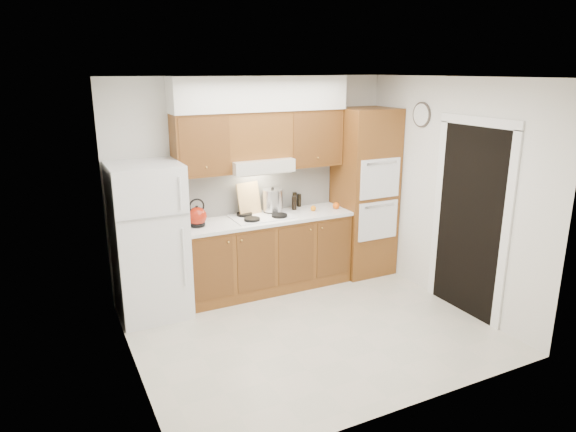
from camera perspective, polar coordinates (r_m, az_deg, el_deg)
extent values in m
plane|color=beige|center=(5.61, 2.53, -12.46)|extent=(3.60, 3.60, 0.00)
plane|color=white|center=(4.93, 2.91, 15.14)|extent=(3.60, 3.60, 0.00)
cube|color=silver|center=(6.43, -3.79, 3.65)|extent=(3.60, 0.02, 2.60)
cube|color=silver|center=(4.56, -17.50, -2.28)|extent=(0.02, 3.00, 2.60)
cube|color=silver|center=(6.17, 17.49, 2.41)|extent=(0.02, 3.00, 2.60)
cube|color=white|center=(5.83, -15.17, -2.70)|extent=(0.75, 0.72, 1.72)
cube|color=brown|center=(6.42, -2.41, -4.28)|extent=(2.11, 0.60, 0.90)
cube|color=white|center=(6.26, -2.42, -0.27)|extent=(2.13, 0.62, 0.04)
cube|color=white|center=(6.45, -3.52, 2.95)|extent=(2.11, 0.03, 0.56)
cube|color=brown|center=(6.88, 8.45, 2.61)|extent=(0.70, 0.65, 2.20)
cube|color=brown|center=(5.95, -9.69, 7.82)|extent=(0.63, 0.33, 0.70)
cube|color=brown|center=(6.50, 2.58, 8.71)|extent=(0.73, 0.33, 0.70)
cube|color=silver|center=(6.17, -3.24, 5.72)|extent=(0.75, 0.45, 0.15)
cube|color=brown|center=(6.17, -3.52, 9.01)|extent=(0.75, 0.33, 0.55)
cube|color=silver|center=(6.14, -3.10, 13.43)|extent=(2.13, 0.36, 0.40)
cube|color=white|center=(6.25, -2.92, -0.05)|extent=(0.74, 0.50, 0.01)
cube|color=black|center=(5.99, 19.50, -0.66)|extent=(0.02, 0.90, 2.10)
cylinder|color=#3F3833|center=(6.44, 14.63, 10.84)|extent=(0.02, 0.30, 0.30)
sphere|color=maroon|center=(5.93, -10.06, -0.04)|extent=(0.22, 0.22, 0.22)
cube|color=tan|center=(6.31, -4.36, 1.90)|extent=(0.32, 0.17, 0.40)
cylinder|color=silver|center=(6.40, -1.72, 1.77)|extent=(0.27, 0.27, 0.26)
cylinder|color=black|center=(6.67, 0.73, 1.82)|extent=(0.07, 0.07, 0.20)
cylinder|color=black|center=(6.71, 1.25, 1.76)|extent=(0.06, 0.06, 0.17)
cylinder|color=black|center=(6.55, 0.69, 1.48)|extent=(0.07, 0.07, 0.18)
sphere|color=orange|center=(6.62, 5.36, 1.15)|extent=(0.11, 0.11, 0.09)
sphere|color=orange|center=(6.51, 2.83, 0.86)|extent=(0.09, 0.09, 0.07)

